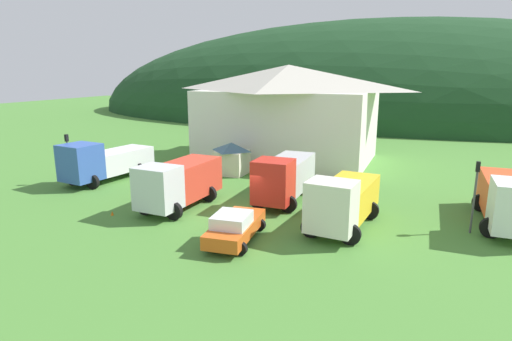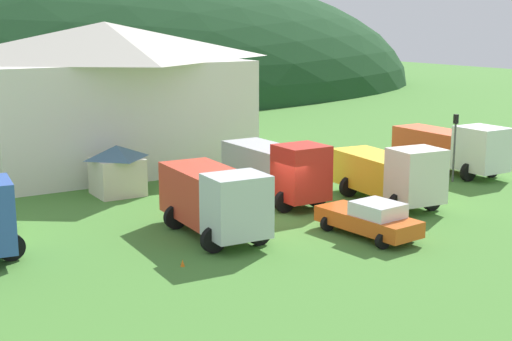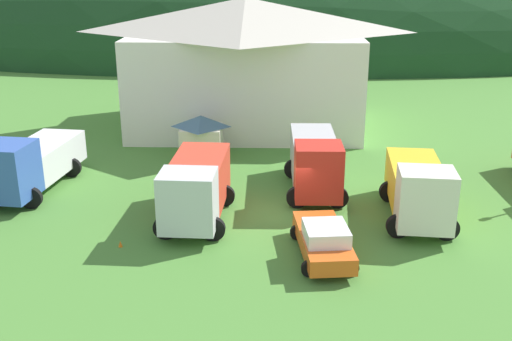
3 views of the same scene
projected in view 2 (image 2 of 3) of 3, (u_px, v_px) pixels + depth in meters
ground_plane at (280, 217)px, 35.38m from camera, size 200.00×200.00×0.00m
depot_building at (107, 93)px, 46.74m from camera, size 17.37×12.28×9.35m
play_shed_cream at (117, 169)px, 39.60m from camera, size 2.71×2.66×2.76m
tow_truck_silver at (215, 198)px, 31.88m from camera, size 3.45×6.76×3.18m
crane_truck_red at (277, 168)px, 38.21m from camera, size 3.18×7.21×3.32m
heavy_rig_striped at (390, 173)px, 37.67m from camera, size 3.63×7.30×3.24m
heavy_rig_white at (453, 146)px, 45.29m from camera, size 3.18×7.93×3.18m
service_pickup_orange at (370, 219)px, 31.93m from camera, size 2.67×5.14×1.66m
traffic_light_east at (455, 141)px, 42.56m from camera, size 0.20×0.32×4.04m
traffic_cone_near_pickup at (183, 266)px, 28.23m from camera, size 0.36×0.36×0.55m
traffic_cone_mid_row at (167, 216)px, 35.55m from camera, size 0.36×0.36×0.54m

